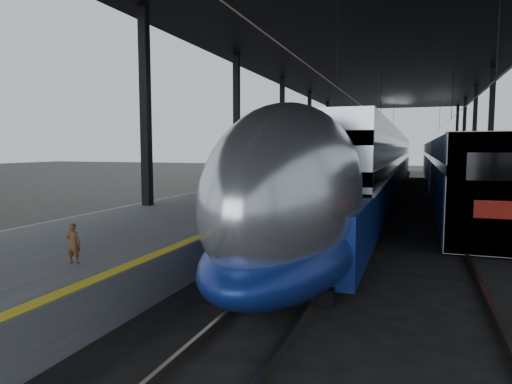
% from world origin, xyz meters
% --- Properties ---
extents(ground, '(160.00, 160.00, 0.00)m').
position_xyz_m(ground, '(0.00, 0.00, 0.00)').
color(ground, black).
rests_on(ground, ground).
extents(platform, '(6.00, 80.00, 1.00)m').
position_xyz_m(platform, '(-3.50, 20.00, 0.50)').
color(platform, '#4C4C4F').
rests_on(platform, ground).
extents(yellow_strip, '(0.30, 80.00, 0.01)m').
position_xyz_m(yellow_strip, '(-0.70, 20.00, 1.00)').
color(yellow_strip, gold).
rests_on(yellow_strip, platform).
extents(rails, '(6.52, 80.00, 0.16)m').
position_xyz_m(rails, '(4.50, 20.00, 0.08)').
color(rails, slate).
rests_on(rails, ground).
extents(canopy, '(18.00, 75.00, 9.47)m').
position_xyz_m(canopy, '(1.90, 20.00, 9.12)').
color(canopy, black).
rests_on(canopy, ground).
extents(tgv_train, '(3.19, 65.20, 4.57)m').
position_xyz_m(tgv_train, '(2.00, 26.74, 2.14)').
color(tgv_train, '#B7B9BE').
rests_on(tgv_train, ground).
extents(second_train, '(2.82, 56.05, 3.88)m').
position_xyz_m(second_train, '(7.00, 31.18, 1.97)').
color(second_train, navy).
rests_on(second_train, ground).
extents(child, '(0.33, 0.25, 0.84)m').
position_xyz_m(child, '(-1.88, -3.82, 1.42)').
color(child, '#54311C').
rests_on(child, platform).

